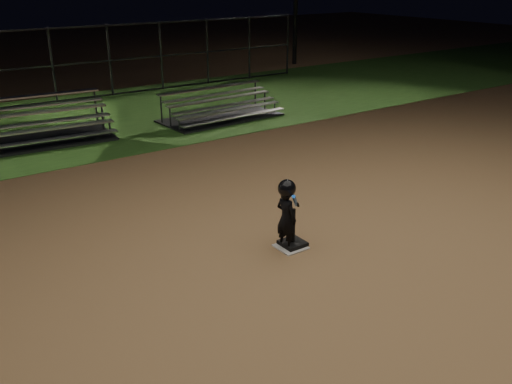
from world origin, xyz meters
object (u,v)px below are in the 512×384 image
Objects in this scene: batting_tee at (293,239)px; bleacher_left at (22,135)px; home_plate at (291,247)px; child_batter at (286,213)px; bleacher_right at (221,113)px.

batting_tee is 8.89m from bleacher_left.
home_plate is 8.90m from bleacher_left.
child_batter reaches higher than bleacher_right.
bleacher_right is (5.61, -0.79, -0.04)m from bleacher_left.
bleacher_right reaches higher than batting_tee.
child_batter is (-0.08, 0.04, 0.62)m from home_plate.
batting_tee is 0.52m from child_batter.
batting_tee is 0.17× the size of bleacher_right.
child_batter reaches higher than batting_tee.
bleacher_left is 5.66m from bleacher_right.
home_plate is 0.63m from child_batter.
bleacher_left reaches higher than batting_tee.
bleacher_right is at bearing 66.50° from batting_tee.
child_batter is 0.32× the size of bleacher_right.
child_batter is 8.59m from bleacher_right.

